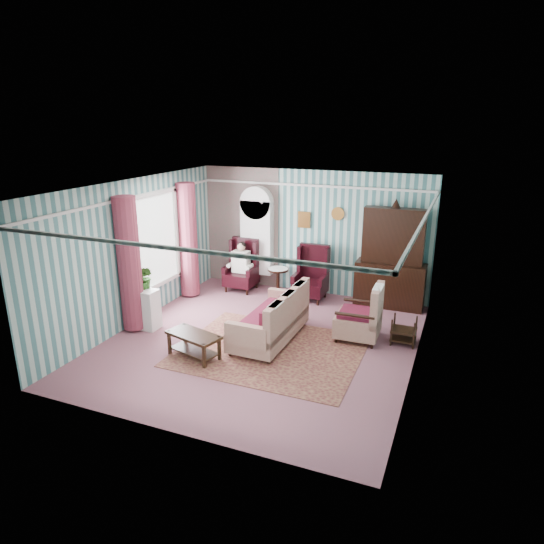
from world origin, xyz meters
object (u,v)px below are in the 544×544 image
at_px(bookcase, 257,243).
at_px(sofa, 269,313).
at_px(seated_woman, 241,267).
at_px(dresser_hutch, 392,255).
at_px(round_side_table, 278,281).
at_px(wingback_right, 310,274).
at_px(wingback_left, 241,265).
at_px(nest_table, 404,330).
at_px(plant_stand, 145,309).
at_px(coffee_table, 194,345).
at_px(floral_armchair, 358,317).

height_order(bookcase, sofa, bookcase).
bearing_deg(seated_woman, dresser_hutch, 4.41).
height_order(dresser_hutch, round_side_table, dresser_hutch).
height_order(wingback_right, round_side_table, wingback_right).
xyz_separation_m(wingback_left, wingback_right, (1.75, 0.00, 0.00)).
bearing_deg(round_side_table, bookcase, 159.73).
relative_size(wingback_right, nest_table, 2.31).
bearing_deg(bookcase, dresser_hutch, -2.11).
bearing_deg(nest_table, sofa, -161.92).
distance_m(dresser_hutch, sofa, 3.22).
distance_m(wingback_left, plant_stand, 2.87).
distance_m(bookcase, wingback_right, 1.63).
xyz_separation_m(dresser_hutch, nest_table, (0.57, -1.82, -0.91)).
relative_size(wingback_right, round_side_table, 2.08).
bearing_deg(wingback_right, seated_woman, 180.00).
relative_size(round_side_table, plant_stand, 0.75).
bearing_deg(bookcase, nest_table, -26.92).
bearing_deg(plant_stand, wingback_left, 73.78).
bearing_deg(dresser_hutch, bookcase, 177.89).
distance_m(wingback_right, coffee_table, 3.64).
height_order(round_side_table, nest_table, round_side_table).
distance_m(nest_table, coffee_table, 3.84).
relative_size(bookcase, nest_table, 4.15).
bearing_deg(coffee_table, dresser_hutch, 53.77).
relative_size(plant_stand, sofa, 0.40).
height_order(round_side_table, plant_stand, plant_stand).
bearing_deg(bookcase, coffee_table, -82.59).
distance_m(nest_table, plant_stand, 5.02).
distance_m(dresser_hutch, wingback_left, 3.55).
bearing_deg(round_side_table, sofa, -72.04).
bearing_deg(round_side_table, dresser_hutch, 2.64).
distance_m(seated_woman, plant_stand, 2.87).
height_order(wingback_right, coffee_table, wingback_right).
bearing_deg(plant_stand, sofa, 9.69).
height_order(wingback_left, floral_armchair, wingback_left).
distance_m(wingback_right, round_side_table, 0.92).
distance_m(bookcase, wingback_left, 0.68).
xyz_separation_m(seated_woman, sofa, (1.70, -2.32, -0.04)).
relative_size(bookcase, dresser_hutch, 0.95).
xyz_separation_m(seated_woman, round_side_table, (0.90, 0.15, -0.29)).
distance_m(dresser_hutch, coffee_table, 4.74).
relative_size(wingback_left, floral_armchair, 1.40).
relative_size(wingback_left, nest_table, 2.31).
height_order(bookcase, round_side_table, bookcase).
bearing_deg(coffee_table, wingback_right, 74.01).
bearing_deg(coffee_table, plant_stand, 154.87).
height_order(plant_stand, floral_armchair, floral_armchair).
distance_m(wingback_left, round_side_table, 0.97).
height_order(bookcase, dresser_hutch, dresser_hutch).
bearing_deg(dresser_hutch, plant_stand, -144.92).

